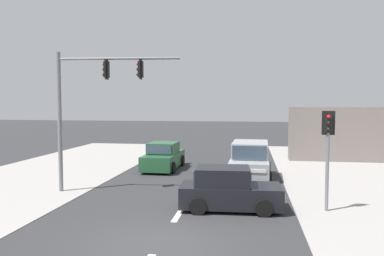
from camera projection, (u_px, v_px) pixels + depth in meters
ground_plane at (160, 243)px, 10.24m from camera, size 140.00×140.00×0.00m
lane_dash_mid at (180, 212)px, 13.20m from camera, size 0.20×2.40×0.01m
lane_dash_far at (199, 182)px, 18.13m from camera, size 0.20×2.40×0.01m
traffic_signal_mast at (89, 96)px, 15.90m from camera, size 5.27×0.64×6.00m
pedestal_signal_right_kerb at (328, 144)px, 13.08m from camera, size 0.44×0.30×3.56m
shopfront_wall_far at (384, 135)px, 24.20m from camera, size 12.00×1.00×3.60m
suv_kerbside_parked at (250, 162)px, 18.71m from camera, size 2.17×4.59×1.90m
hatchback_receding_far at (228, 190)px, 13.47m from camera, size 3.71×1.92×1.53m
sedan_crossing_left at (164, 157)px, 21.80m from camera, size 1.94×4.27×1.56m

